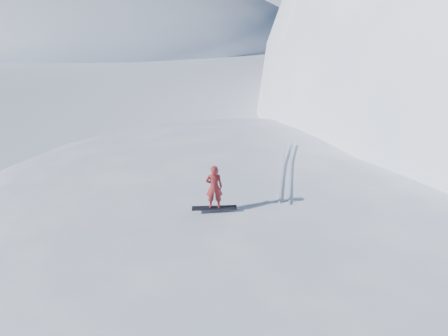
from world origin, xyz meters
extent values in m
plane|color=white|center=(0.00, 0.00, 0.00)|extent=(400.00, 400.00, 0.00)
ellipsoid|color=white|center=(1.00, 3.00, 0.00)|extent=(36.00, 28.00, 4.80)
ellipsoid|color=white|center=(-70.00, 60.00, 0.00)|extent=(120.00, 70.00, 28.00)
ellipsoid|color=white|center=(-40.00, 110.00, 0.00)|extent=(140.00, 90.00, 36.00)
ellipsoid|color=white|center=(-4.00, -2.00, 0.00)|extent=(6.00, 5.40, 0.80)
ellipsoid|color=white|center=(-2.00, 6.00, 0.00)|extent=(7.00, 6.30, 1.00)
cube|color=black|center=(-3.45, -0.06, 2.41)|extent=(1.55, 0.87, 0.03)
imported|color=maroon|center=(-3.45, -0.06, 3.22)|extent=(0.68, 0.58, 1.59)
cube|color=silver|center=(-1.89, 4.04, 2.42)|extent=(1.00, 5.94, 0.04)
cube|color=silver|center=(-1.58, 4.04, 2.42)|extent=(1.10, 5.92, 0.04)
camera|label=1|loc=(0.86, -11.21, 9.50)|focal=32.00mm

